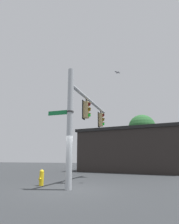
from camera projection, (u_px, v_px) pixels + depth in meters
ground_plane at (68, 190)px, 8.92m from camera, size 80.00×80.00×0.00m
signal_pole at (70, 125)px, 9.61m from camera, size 0.31×0.31×6.04m
mast_arm at (91, 102)px, 13.28m from camera, size 6.89×0.57×0.21m
traffic_light_nearest_pole at (86, 110)px, 12.13m from camera, size 0.54×0.49×1.31m
traffic_light_mid_inner at (101, 120)px, 15.35m from camera, size 0.54×0.49×1.31m
street_name_sign at (65, 112)px, 9.86m from camera, size 0.35×1.42×0.22m
bird_flying at (118, 72)px, 12.71m from camera, size 0.34×0.36×0.09m
storefront_building at (134, 150)px, 21.11m from camera, size 9.35×11.94×4.41m
tree_by_storefront at (142, 128)px, 24.71m from camera, size 3.49×3.49×6.83m
fire_hydrant at (42, 177)px, 10.32m from camera, size 0.35×0.24×0.82m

